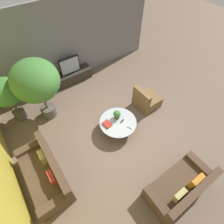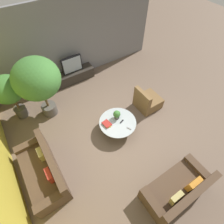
{
  "view_description": "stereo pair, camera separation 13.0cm",
  "coord_description": "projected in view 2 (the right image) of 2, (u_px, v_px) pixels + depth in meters",
  "views": [
    {
      "loc": [
        -2.01,
        -2.59,
        4.87
      ],
      "look_at": [
        -0.0,
        0.26,
        0.55
      ],
      "focal_mm": 28.0,
      "sensor_mm": 36.0,
      "label": 1
    },
    {
      "loc": [
        -1.9,
        -2.66,
        4.87
      ],
      "look_at": [
        -0.0,
        0.26,
        0.55
      ],
      "focal_mm": 28.0,
      "sensor_mm": 36.0,
      "label": 2
    }
  ],
  "objects": [
    {
      "name": "remote_silver",
      "position": [
        129.0,
        128.0,
        5.32
      ],
      "size": [
        0.1,
        0.16,
        0.02
      ],
      "primitive_type": "cube",
      "rotation": [
        0.0,
        0.0,
        0.4
      ],
      "color": "gray",
      "rests_on": "coffee_table"
    },
    {
      "name": "back_wall_stone",
      "position": [
        68.0,
        42.0,
        6.39
      ],
      "size": [
        7.4,
        0.12,
        3.0
      ],
      "primitive_type": "cube",
      "color": "slate",
      "rests_on": "ground"
    },
    {
      "name": "potted_plant_tabletop",
      "position": [
        117.0,
        115.0,
        5.46
      ],
      "size": [
        0.23,
        0.23,
        0.31
      ],
      "color": "#514C47",
      "rests_on": "coffee_table"
    },
    {
      "name": "potted_palm_tall",
      "position": [
        8.0,
        91.0,
        5.28
      ],
      "size": [
        0.95,
        0.95,
        1.67
      ],
      "color": "#514C47",
      "rests_on": "ground"
    },
    {
      "name": "television",
      "position": [
        72.0,
        65.0,
        6.75
      ],
      "size": [
        0.8,
        0.13,
        0.67
      ],
      "color": "black",
      "rests_on": "media_console"
    },
    {
      "name": "armchair_wicker",
      "position": [
        147.0,
        101.0,
        6.21
      ],
      "size": [
        0.8,
        0.76,
        0.86
      ],
      "rotation": [
        0.0,
        0.0,
        1.57
      ],
      "color": "brown",
      "rests_on": "ground"
    },
    {
      "name": "couch_near_entry",
      "position": [
        177.0,
        189.0,
        4.33
      ],
      "size": [
        1.72,
        0.84,
        0.84
      ],
      "rotation": [
        0.0,
        0.0,
        3.14
      ],
      "color": "#4C3828",
      "rests_on": "ground"
    },
    {
      "name": "potted_palm_corner",
      "position": [
        37.0,
        80.0,
        5.08
      ],
      "size": [
        1.38,
        1.38,
        2.18
      ],
      "color": "#514C47",
      "rests_on": "ground"
    },
    {
      "name": "remote_black",
      "position": [
        122.0,
        121.0,
        5.48
      ],
      "size": [
        0.16,
        0.09,
        0.02
      ],
      "primitive_type": "cube",
      "rotation": [
        0.0,
        0.0,
        -1.21
      ],
      "color": "black",
      "rests_on": "coffee_table"
    },
    {
      "name": "couch_by_wall",
      "position": [
        44.0,
        171.0,
        4.63
      ],
      "size": [
        0.84,
        1.92,
        0.84
      ],
      "rotation": [
        0.0,
        0.0,
        -1.57
      ],
      "color": "#4C3828",
      "rests_on": "ground"
    },
    {
      "name": "ground_plane",
      "position": [
        116.0,
        127.0,
        5.84
      ],
      "size": [
        24.0,
        24.0,
        0.0
      ],
      "primitive_type": "plane",
      "color": "brown"
    },
    {
      "name": "book_stack",
      "position": [
        107.0,
        124.0,
        5.4
      ],
      "size": [
        0.25,
        0.3,
        0.06
      ],
      "color": "gold",
      "rests_on": "coffee_table"
    },
    {
      "name": "coffee_table",
      "position": [
        118.0,
        124.0,
        5.57
      ],
      "size": [
        1.17,
        1.17,
        0.4
      ],
      "color": "black",
      "rests_on": "ground"
    },
    {
      "name": "media_console",
      "position": [
        74.0,
        76.0,
        7.17
      ],
      "size": [
        1.64,
        0.5,
        0.44
      ],
      "color": "#2D2823",
      "rests_on": "ground"
    }
  ]
}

